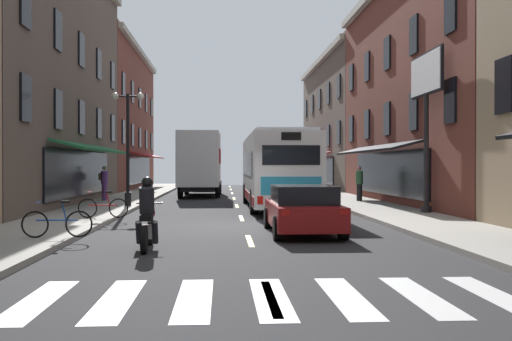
{
  "coord_description": "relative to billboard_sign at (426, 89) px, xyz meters",
  "views": [
    {
      "loc": [
        -0.7,
        -18.5,
        1.91
      ],
      "look_at": [
        0.65,
        4.93,
        1.72
      ],
      "focal_mm": 41.57,
      "sensor_mm": 36.0,
      "label": 1
    }
  ],
  "objects": [
    {
      "name": "street_lamp_twin",
      "position": [
        -11.9,
        4.33,
        -1.9
      ],
      "size": [
        1.42,
        0.32,
        4.99
      ],
      "color": "black",
      "rests_on": "sidewalk_left"
    },
    {
      "name": "bicycle_near",
      "position": [
        -11.8,
        -7.27,
        -4.31
      ],
      "size": [
        1.71,
        0.48,
        0.91
      ],
      "color": "black",
      "rests_on": "sidewalk_left"
    },
    {
      "name": "sedan_near",
      "position": [
        -5.5,
        -5.62,
        -4.12
      ],
      "size": [
        1.92,
        4.45,
        1.36
      ],
      "color": "maroon",
      "rests_on": "ground"
    },
    {
      "name": "crosswalk_near",
      "position": [
        -7.05,
        -13.56,
        -4.81
      ],
      "size": [
        7.1,
        2.8,
        0.01
      ],
      "color": "silver",
      "rests_on": "ground"
    },
    {
      "name": "box_truck",
      "position": [
        -9.08,
        14.99,
        -2.8
      ],
      "size": [
        2.57,
        8.31,
        3.9
      ],
      "color": "black",
      "rests_on": "ground"
    },
    {
      "name": "pedestrian_mid",
      "position": [
        -0.86,
        7.29,
        -3.77
      ],
      "size": [
        0.36,
        0.36,
        1.75
      ],
      "rotation": [
        0.0,
        0.0,
        1.98
      ],
      "color": "black",
      "rests_on": "sidewalk_right"
    },
    {
      "name": "transit_bus",
      "position": [
        -5.34,
        4.33,
        -3.08
      ],
      "size": [
        2.68,
        11.28,
        3.31
      ],
      "color": "white",
      "rests_on": "ground"
    },
    {
      "name": "sidewalk_right",
      "position": [
        -1.15,
        -3.56,
        -4.74
      ],
      "size": [
        3.0,
        80.0,
        0.14
      ],
      "primitive_type": "cube",
      "color": "#A39E93",
      "rests_on": "ground"
    },
    {
      "name": "billboard_sign",
      "position": [
        0.0,
        0.0,
        0.0
      ],
      "size": [
        0.4,
        3.31,
        6.07
      ],
      "color": "black",
      "rests_on": "sidewalk_right"
    },
    {
      "name": "bicycle_mid",
      "position": [
        -11.77,
        -1.77,
        -4.31
      ],
      "size": [
        1.71,
        0.48,
        0.91
      ],
      "color": "black",
      "rests_on": "sidewalk_left"
    },
    {
      "name": "lane_centre_dashes",
      "position": [
        -7.05,
        -3.81,
        -4.81
      ],
      "size": [
        0.14,
        73.9,
        0.01
      ],
      "color": "#DBCC4C",
      "rests_on": "ground"
    },
    {
      "name": "sedan_mid",
      "position": [
        -9.02,
        24.02,
        -4.1
      ],
      "size": [
        2.02,
        4.28,
        1.39
      ],
      "color": "#515154",
      "rests_on": "ground"
    },
    {
      "name": "ground_plane",
      "position": [
        -7.05,
        -3.56,
        -4.86
      ],
      "size": [
        34.8,
        80.0,
        0.1
      ],
      "primitive_type": "cube",
      "color": "#28282B"
    },
    {
      "name": "motorcycle_rider",
      "position": [
        -9.46,
        -8.46,
        -4.1
      ],
      "size": [
        0.62,
        2.07,
        1.66
      ],
      "color": "black",
      "rests_on": "ground"
    },
    {
      "name": "pedestrian_near",
      "position": [
        -13.73,
        8.4,
        -3.74
      ],
      "size": [
        0.51,
        0.48,
        1.76
      ],
      "rotation": [
        0.0,
        0.0,
        4.03
      ],
      "color": "#66387F",
      "rests_on": "sidewalk_left"
    },
    {
      "name": "sidewalk_left",
      "position": [
        -12.95,
        -3.56,
        -4.74
      ],
      "size": [
        3.0,
        80.0,
        0.14
      ],
      "primitive_type": "cube",
      "color": "#A39E93",
      "rests_on": "ground"
    }
  ]
}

